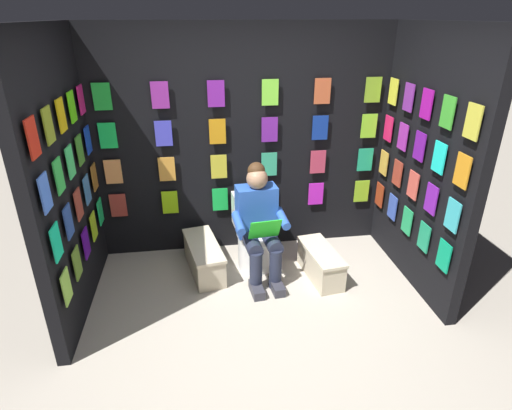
% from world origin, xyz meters
% --- Properties ---
extents(ground_plane, '(30.00, 30.00, 0.00)m').
position_xyz_m(ground_plane, '(0.00, 0.00, 0.00)').
color(ground_plane, '#B2A899').
extents(display_wall_back, '(3.23, 0.14, 2.44)m').
position_xyz_m(display_wall_back, '(0.00, -1.72, 1.22)').
color(display_wall_back, black).
rests_on(display_wall_back, ground).
extents(display_wall_left, '(0.14, 1.67, 2.44)m').
position_xyz_m(display_wall_left, '(-1.61, -0.84, 1.22)').
color(display_wall_left, black).
rests_on(display_wall_left, ground).
extents(display_wall_right, '(0.14, 1.67, 2.44)m').
position_xyz_m(display_wall_right, '(1.61, -0.84, 1.22)').
color(display_wall_right, black).
rests_on(display_wall_right, ground).
extents(toilet, '(0.43, 0.57, 0.77)m').
position_xyz_m(toilet, '(-0.05, -1.25, 0.33)').
color(toilet, white).
rests_on(toilet, ground).
extents(person_reading, '(0.55, 0.71, 1.19)m').
position_xyz_m(person_reading, '(-0.07, -1.03, 0.60)').
color(person_reading, blue).
rests_on(person_reading, ground).
extents(comic_longbox_near, '(0.44, 0.84, 0.33)m').
position_xyz_m(comic_longbox_near, '(0.49, -1.17, 0.16)').
color(comic_longbox_near, beige).
rests_on(comic_longbox_near, ground).
extents(comic_longbox_far, '(0.36, 0.71, 0.31)m').
position_xyz_m(comic_longbox_far, '(-0.69, -0.90, 0.16)').
color(comic_longbox_far, beige).
rests_on(comic_longbox_far, ground).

